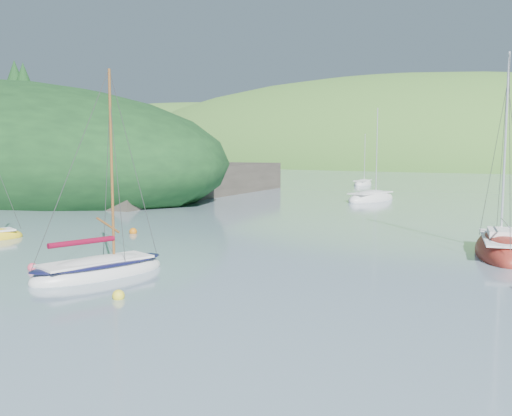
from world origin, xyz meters
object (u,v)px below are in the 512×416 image
Objects in this scene: distant_sloop_a at (371,199)px; distant_sloop_c at (363,184)px; daysailer_white at (99,271)px; sloop_red at (502,251)px.

distant_sloop_a is 1.27× the size of distant_sloop_c.
daysailer_white is at bearing -73.94° from distant_sloop_a.
distant_sloop_a reaches higher than daysailer_white.
daysailer_white is 65.42m from distant_sloop_c.
distant_sloop_a reaches higher than distant_sloop_c.
daysailer_white is at bearing -83.20° from distant_sloop_c.
sloop_red is at bearing 59.80° from daysailer_white.
daysailer_white is 40.20m from distant_sloop_a.
daysailer_white is 20.31m from sloop_red.
sloop_red reaches higher than distant_sloop_a.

